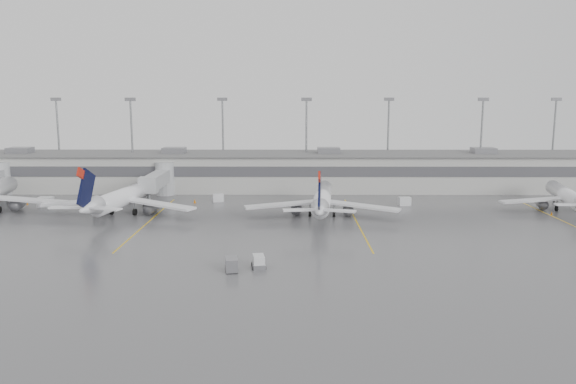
{
  "coord_description": "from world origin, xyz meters",
  "views": [
    {
      "loc": [
        6.34,
        -68.59,
        20.66
      ],
      "look_at": [
        5.95,
        24.0,
        5.0
      ],
      "focal_mm": 35.0,
      "sensor_mm": 36.0,
      "label": 1
    }
  ],
  "objects_px": {
    "jet_mid_left": "(124,197)",
    "jet_far_right": "(568,196)",
    "jet_mid_right": "(322,199)",
    "baggage_tug": "(259,263)"
  },
  "relations": [
    {
      "from": "jet_far_right",
      "to": "baggage_tug",
      "type": "distance_m",
      "value": 65.2
    },
    {
      "from": "jet_mid_left",
      "to": "jet_far_right",
      "type": "xyz_separation_m",
      "value": [
        80.64,
        3.23,
        -0.42
      ]
    },
    {
      "from": "jet_far_right",
      "to": "baggage_tug",
      "type": "height_order",
      "value": "jet_far_right"
    },
    {
      "from": "jet_mid_right",
      "to": "baggage_tug",
      "type": "relative_size",
      "value": 11.19
    },
    {
      "from": "jet_mid_left",
      "to": "jet_far_right",
      "type": "distance_m",
      "value": 80.71
    },
    {
      "from": "jet_mid_left",
      "to": "jet_mid_right",
      "type": "bearing_deg",
      "value": 6.39
    },
    {
      "from": "jet_far_right",
      "to": "baggage_tug",
      "type": "relative_size",
      "value": 10.06
    },
    {
      "from": "jet_mid_left",
      "to": "jet_far_right",
      "type": "height_order",
      "value": "jet_mid_left"
    },
    {
      "from": "jet_mid_right",
      "to": "jet_far_right",
      "type": "xyz_separation_m",
      "value": [
        45.35,
        4.61,
        -0.28
      ]
    },
    {
      "from": "jet_mid_right",
      "to": "baggage_tug",
      "type": "height_order",
      "value": "jet_mid_right"
    }
  ]
}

